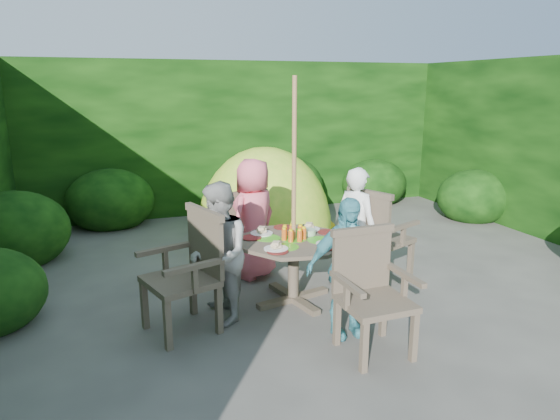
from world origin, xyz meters
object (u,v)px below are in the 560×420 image
object	(u,v)px
patio_table	(294,249)
child_back	(254,219)
parasol_pole	(294,194)
child_front	(346,268)
garden_chair_left	(189,270)
child_right	(356,227)
dome_tent	(265,228)
garden_chair_front	(370,290)
child_left	(219,254)
garden_chair_right	(377,234)
garden_chair_back	(241,228)

from	to	relation	value
patio_table	child_back	world-z (taller)	child_back
parasol_pole	child_back	size ratio (longest dim) A/B	1.63
patio_table	child_back	size ratio (longest dim) A/B	0.99
parasol_pole	child_front	bearing A→B (deg)	-77.38
garden_chair_left	child_back	xyz separation A→B (m)	(0.89, 1.01, 0.12)
child_right	dome_tent	bearing A→B (deg)	-19.68
garden_chair_front	child_left	world-z (taller)	child_left
patio_table	child_front	world-z (taller)	child_front
garden_chair_right	child_left	world-z (taller)	child_left
parasol_pole	child_left	world-z (taller)	parasol_pole
garden_chair_back	child_left	world-z (taller)	child_left
garden_chair_front	child_back	distance (m)	1.90
patio_table	child_front	distance (m)	0.80
parasol_pole	child_right	world-z (taller)	parasol_pole
garden_chair_left	child_back	distance (m)	1.35
parasol_pole	child_left	size ratio (longest dim) A/B	1.70
garden_chair_left	dome_tent	world-z (taller)	dome_tent
garden_chair_right	dome_tent	size ratio (longest dim) A/B	0.41
parasol_pole	dome_tent	size ratio (longest dim) A/B	0.89
garden_chair_right	parasol_pole	bearing A→B (deg)	80.07
garden_chair_right	child_right	distance (m)	0.31
garden_chair_front	dome_tent	bearing A→B (deg)	84.38
garden_chair_back	garden_chair_front	xyz separation A→B (m)	(0.50, -2.14, 0.02)
child_back	child_front	xyz separation A→B (m)	(0.35, -1.56, -0.06)
garden_chair_right	garden_chair_back	world-z (taller)	garden_chair_right
garden_chair_right	child_right	bearing A→B (deg)	78.04
garden_chair_back	child_front	distance (m)	1.90
parasol_pole	garden_chair_right	world-z (taller)	parasol_pole
child_front	garden_chair_front	bearing A→B (deg)	-73.66
garden_chair_left	garden_chair_back	world-z (taller)	garden_chair_left
patio_table	child_left	size ratio (longest dim) A/B	1.03
garden_chair_left	child_right	size ratio (longest dim) A/B	0.80
garden_chair_front	child_front	world-z (taller)	child_front
garden_chair_left	garden_chair_front	world-z (taller)	garden_chair_left
patio_table	dome_tent	bearing A→B (deg)	78.46
garden_chair_right	garden_chair_left	distance (m)	2.18
garden_chair_front	child_back	xyz separation A→B (m)	(-0.43, 1.85, 0.16)
child_back	garden_chair_front	bearing A→B (deg)	71.81
child_left	child_back	world-z (taller)	child_back
garden_chair_back	child_back	xyz separation A→B (m)	(0.07, -0.29, 0.18)
patio_table	child_left	xyz separation A→B (m)	(-0.78, -0.18, 0.10)
child_left	child_back	distance (m)	1.13
patio_table	garden_chair_back	xyz separation A→B (m)	(-0.25, 1.07, -0.05)
child_left	child_front	distance (m)	1.13
patio_table	child_back	bearing A→B (deg)	102.89
garden_chair_right	dome_tent	bearing A→B (deg)	-9.09
garden_chair_right	garden_chair_back	distance (m)	1.57
patio_table	garden_chair_left	distance (m)	1.09
dome_tent	garden_chair_right	bearing A→B (deg)	-63.52
garden_chair_right	garden_chair_back	bearing A→B (deg)	35.54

